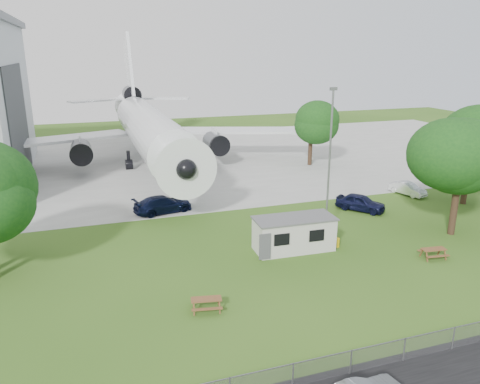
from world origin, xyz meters
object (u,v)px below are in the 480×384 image
object	(u,v)px
picnic_west	(207,310)
picnic_east	(433,258)
airliner	(148,127)
site_cabin	(294,234)

from	to	relation	value
picnic_west	picnic_east	world-z (taller)	same
airliner	site_cabin	bearing A→B (deg)	-78.04
airliner	picnic_west	bearing A→B (deg)	-93.10
site_cabin	picnic_west	world-z (taller)	site_cabin
airliner	picnic_west	world-z (taller)	airliner
picnic_west	picnic_east	xyz separation A→B (m)	(17.76, 1.67, 0.00)
picnic_east	airliner	bearing A→B (deg)	120.35
picnic_west	picnic_east	distance (m)	17.84
airliner	picnic_west	size ratio (longest dim) A/B	26.52
airliner	site_cabin	distance (m)	32.14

